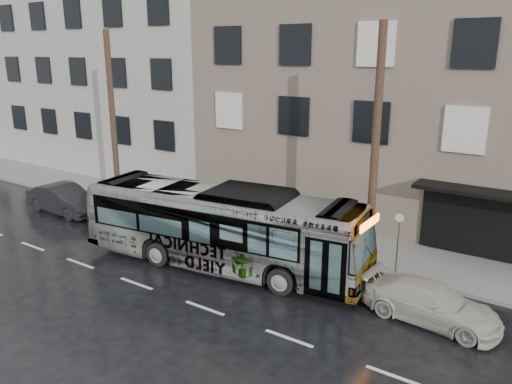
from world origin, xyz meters
TOP-DOWN VIEW (x-y plane):
  - ground at (0.00, 0.00)m, footprint 120.00×120.00m
  - sidewalk at (0.00, 4.90)m, footprint 90.00×3.60m
  - building_taupe at (5.00, 12.70)m, footprint 20.00×12.00m
  - building_grey at (-18.00, 14.20)m, footprint 26.00×15.00m
  - utility_pole_front at (6.50, 3.30)m, footprint 0.30×0.30m
  - utility_pole_rear at (-7.50, 3.30)m, footprint 0.30×0.30m
  - sign_post at (7.60, 3.30)m, footprint 0.06×0.06m
  - bus at (1.61, 0.53)m, footprint 11.75×4.08m
  - white_sedan at (9.53, 0.83)m, footprint 4.34×2.06m
  - dark_sedan at (-9.21, 1.18)m, footprint 4.56×1.64m

SIDE VIEW (x-z plane):
  - ground at x=0.00m, z-range 0.00..0.00m
  - sidewalk at x=0.00m, z-range 0.00..0.15m
  - white_sedan at x=9.53m, z-range 0.00..1.22m
  - dark_sedan at x=-9.21m, z-range 0.00..1.49m
  - sign_post at x=7.60m, z-range 0.15..2.55m
  - bus at x=1.61m, z-range 0.00..3.21m
  - utility_pole_front at x=6.50m, z-range 0.15..9.15m
  - utility_pole_rear at x=-7.50m, z-range 0.15..9.15m
  - building_taupe at x=5.00m, z-range 0.00..11.00m
  - building_grey at x=-18.00m, z-range 0.00..16.00m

